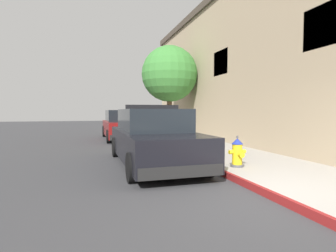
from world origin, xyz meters
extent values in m
cube|color=#353538|center=(-4.62, 10.00, -0.10)|extent=(29.84, 60.00, 0.20)
cube|color=#9E9991|center=(1.38, 10.00, 0.07)|extent=(2.76, 60.00, 0.14)
cube|color=maroon|center=(-0.04, 10.00, 0.07)|extent=(0.08, 60.00, 0.14)
cube|color=tan|center=(5.84, 7.28, 3.35)|extent=(6.16, 19.77, 6.70)
cube|color=black|center=(2.79, 1.75, 3.69)|extent=(0.06, 1.30, 1.10)
cube|color=black|center=(2.79, 7.28, 3.69)|extent=(0.06, 1.30, 1.10)
cube|color=black|center=(2.79, 12.82, 3.69)|extent=(0.06, 1.30, 1.10)
cube|color=black|center=(-1.27, 3.46, 0.58)|extent=(1.84, 4.80, 0.76)
cube|color=black|center=(-1.27, 3.61, 1.26)|extent=(1.64, 2.50, 0.60)
cube|color=black|center=(-1.27, 1.12, 0.32)|extent=(1.76, 0.16, 0.24)
cube|color=black|center=(-1.27, 5.80, 0.32)|extent=(1.76, 0.16, 0.24)
cylinder|color=black|center=(-2.13, 5.16, 0.32)|extent=(0.22, 0.64, 0.64)
cylinder|color=black|center=(-0.41, 5.16, 0.32)|extent=(0.22, 0.64, 0.64)
cylinder|color=black|center=(-2.13, 1.76, 0.32)|extent=(0.22, 0.64, 0.64)
cylinder|color=black|center=(-0.41, 1.76, 0.32)|extent=(0.22, 0.64, 0.64)
cube|color=black|center=(-1.27, 3.56, 1.62)|extent=(1.48, 0.20, 0.12)
cube|color=red|center=(-1.62, 3.56, 1.62)|extent=(0.44, 0.18, 0.11)
cube|color=#1E33E0|center=(-0.92, 3.56, 1.62)|extent=(0.44, 0.18, 0.11)
cube|color=maroon|center=(-1.20, 10.77, 0.58)|extent=(1.84, 4.80, 0.76)
cube|color=black|center=(-1.20, 10.92, 1.26)|extent=(1.64, 2.50, 0.60)
cube|color=black|center=(-1.20, 8.43, 0.32)|extent=(1.76, 0.16, 0.24)
cube|color=black|center=(-1.20, 13.11, 0.32)|extent=(1.76, 0.16, 0.24)
cylinder|color=black|center=(-2.06, 12.47, 0.32)|extent=(0.22, 0.64, 0.64)
cylinder|color=black|center=(-0.34, 12.47, 0.32)|extent=(0.22, 0.64, 0.64)
cylinder|color=black|center=(-2.06, 9.07, 0.32)|extent=(0.22, 0.64, 0.64)
cylinder|color=black|center=(-0.34, 9.07, 0.32)|extent=(0.22, 0.64, 0.64)
cylinder|color=#4C4C51|center=(0.48, 1.97, 0.17)|extent=(0.32, 0.32, 0.06)
cylinder|color=yellow|center=(0.48, 1.97, 0.45)|extent=(0.24, 0.24, 0.50)
cone|color=navy|center=(0.48, 1.97, 0.77)|extent=(0.28, 0.28, 0.14)
cylinder|color=#4C4C51|center=(0.48, 1.97, 0.87)|extent=(0.05, 0.05, 0.06)
cylinder|color=yellow|center=(0.31, 1.97, 0.51)|extent=(0.10, 0.10, 0.10)
cylinder|color=yellow|center=(0.65, 1.97, 0.51)|extent=(0.10, 0.10, 0.10)
cylinder|color=yellow|center=(0.48, 1.79, 0.46)|extent=(0.13, 0.12, 0.13)
cylinder|color=brown|center=(1.33, 10.44, 1.31)|extent=(0.28, 0.28, 2.34)
sphere|color=#387A33|center=(1.33, 10.44, 3.54)|extent=(3.04, 3.04, 3.04)
camera|label=1|loc=(-3.04, -3.87, 1.50)|focal=29.03mm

